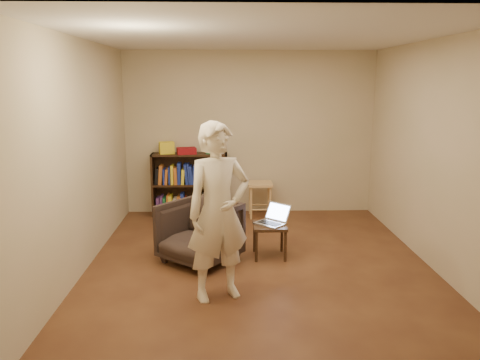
{
  "coord_description": "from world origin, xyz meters",
  "views": [
    {
      "loc": [
        -0.37,
        -5.27,
        2.13
      ],
      "look_at": [
        -0.21,
        0.35,
        0.93
      ],
      "focal_mm": 35.0,
      "sensor_mm": 36.0,
      "label": 1
    }
  ],
  "objects_px": {
    "armchair": "(199,232)",
    "person": "(218,212)",
    "stool": "(260,189)",
    "laptop": "(273,219)",
    "side_table": "(270,230)",
    "bookshelf": "(190,188)"
  },
  "relations": [
    {
      "from": "armchair",
      "to": "person",
      "type": "distance_m",
      "value": 1.11
    },
    {
      "from": "stool",
      "to": "laptop",
      "type": "relative_size",
      "value": 1.14
    },
    {
      "from": "stool",
      "to": "side_table",
      "type": "bearing_deg",
      "value": -90.2
    },
    {
      "from": "armchair",
      "to": "person",
      "type": "relative_size",
      "value": 0.46
    },
    {
      "from": "side_table",
      "to": "armchair",
      "type": "bearing_deg",
      "value": -170.8
    },
    {
      "from": "side_table",
      "to": "bookshelf",
      "type": "bearing_deg",
      "value": 120.31
    },
    {
      "from": "armchair",
      "to": "laptop",
      "type": "distance_m",
      "value": 0.92
    },
    {
      "from": "bookshelf",
      "to": "person",
      "type": "distance_m",
      "value": 3.07
    },
    {
      "from": "bookshelf",
      "to": "stool",
      "type": "height_order",
      "value": "bookshelf"
    },
    {
      "from": "bookshelf",
      "to": "side_table",
      "type": "distance_m",
      "value": 2.21
    },
    {
      "from": "armchair",
      "to": "side_table",
      "type": "height_order",
      "value": "armchair"
    },
    {
      "from": "armchair",
      "to": "person",
      "type": "bearing_deg",
      "value": -36.28
    },
    {
      "from": "laptop",
      "to": "person",
      "type": "height_order",
      "value": "person"
    },
    {
      "from": "bookshelf",
      "to": "armchair",
      "type": "xyz_separation_m",
      "value": [
        0.26,
        -2.04,
        -0.07
      ]
    },
    {
      "from": "side_table",
      "to": "stool",
      "type": "bearing_deg",
      "value": 89.8
    },
    {
      "from": "armchair",
      "to": "person",
      "type": "xyz_separation_m",
      "value": [
        0.25,
        -0.95,
        0.52
      ]
    },
    {
      "from": "stool",
      "to": "side_table",
      "type": "height_order",
      "value": "stool"
    },
    {
      "from": "stool",
      "to": "person",
      "type": "xyz_separation_m",
      "value": [
        -0.61,
        -2.83,
        0.44
      ]
    },
    {
      "from": "bookshelf",
      "to": "person",
      "type": "height_order",
      "value": "person"
    },
    {
      "from": "laptop",
      "to": "person",
      "type": "distance_m",
      "value": 1.38
    },
    {
      "from": "laptop",
      "to": "person",
      "type": "xyz_separation_m",
      "value": [
        -0.65,
        -1.14,
        0.42
      ]
    },
    {
      "from": "bookshelf",
      "to": "person",
      "type": "relative_size",
      "value": 0.68
    }
  ]
}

